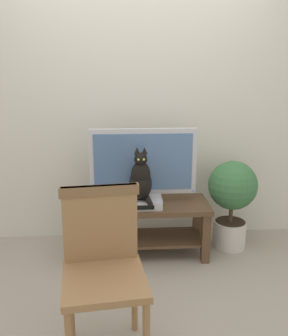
% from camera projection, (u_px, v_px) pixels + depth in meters
% --- Properties ---
extents(ground_plane, '(12.00, 12.00, 0.00)m').
position_uv_depth(ground_plane, '(145.00, 289.00, 2.78)').
color(ground_plane, gray).
extents(back_wall, '(7.00, 0.12, 2.80)m').
position_uv_depth(back_wall, '(137.00, 92.00, 3.42)').
color(back_wall, beige).
rests_on(back_wall, ground).
extents(tv_stand, '(1.13, 0.46, 0.48)m').
position_uv_depth(tv_stand, '(144.00, 219.00, 3.24)').
color(tv_stand, '#513823').
rests_on(tv_stand, ground).
extents(tv, '(0.92, 0.20, 0.64)m').
position_uv_depth(tv, '(143.00, 164.00, 3.18)').
color(tv, '#B7B7BC').
rests_on(tv, tv_stand).
extents(media_box, '(0.35, 0.23, 0.07)m').
position_uv_depth(media_box, '(141.00, 203.00, 3.11)').
color(media_box, '#BCBCC1').
rests_on(media_box, tv_stand).
extents(cat, '(0.19, 0.31, 0.45)m').
position_uv_depth(cat, '(141.00, 180.00, 3.04)').
color(cat, black).
rests_on(cat, media_box).
extents(wooden_chair, '(0.50, 0.50, 0.97)m').
position_uv_depth(wooden_chair, '(103.00, 260.00, 2.07)').
color(wooden_chair, olive).
rests_on(wooden_chair, ground).
extents(book_stack, '(0.22, 0.19, 0.13)m').
position_uv_depth(book_stack, '(96.00, 197.00, 3.16)').
color(book_stack, '#38664C').
rests_on(book_stack, tv_stand).
extents(potted_plant, '(0.44, 0.44, 0.82)m').
position_uv_depth(potted_plant, '(232.00, 196.00, 3.33)').
color(potted_plant, beige).
rests_on(potted_plant, ground).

